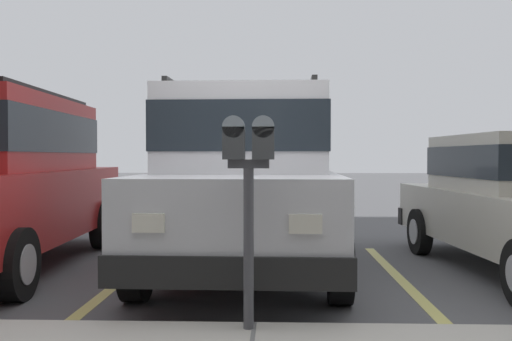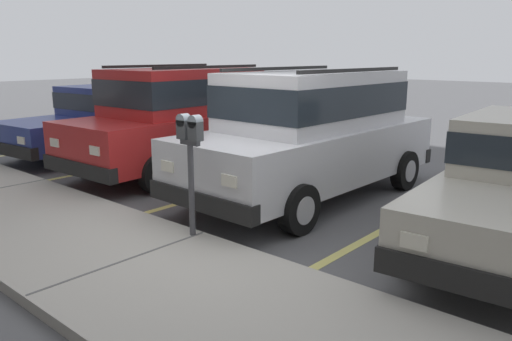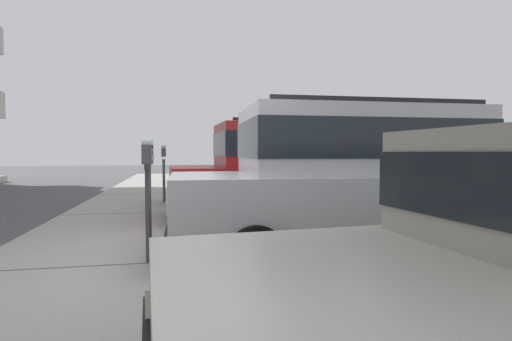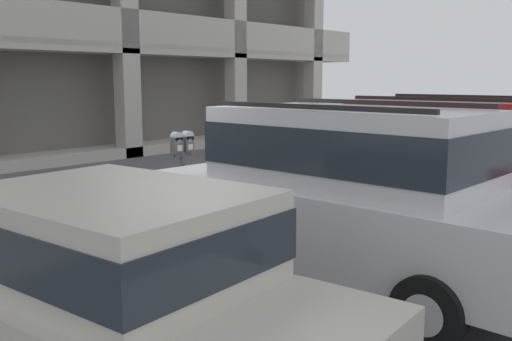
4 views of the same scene
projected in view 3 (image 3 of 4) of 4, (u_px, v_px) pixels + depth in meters
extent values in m
cube|color=#565659|center=(180.00, 276.00, 4.71)|extent=(80.00, 80.00, 0.10)
cube|color=#ADA89E|center=(61.00, 273.00, 4.45)|extent=(40.00, 2.20, 0.12)
cube|color=#606060|center=(61.00, 268.00, 4.45)|extent=(0.03, 2.16, 0.00)
cube|color=#606060|center=(116.00, 214.00, 8.37)|extent=(0.03, 2.16, 0.00)
cube|color=#606060|center=(135.00, 194.00, 12.29)|extent=(0.03, 2.16, 0.00)
cube|color=#DBD16B|center=(340.00, 310.00, 3.55)|extent=(0.12, 4.80, 0.01)
cube|color=#DBD16B|center=(268.00, 240.00, 6.41)|extent=(0.12, 4.80, 0.01)
cube|color=#DBD16B|center=(240.00, 213.00, 9.27)|extent=(0.12, 4.80, 0.01)
cube|color=#DBD16B|center=(225.00, 198.00, 12.13)|extent=(0.12, 4.80, 0.01)
cube|color=silver|center=(352.00, 204.00, 5.27)|extent=(1.93, 4.73, 0.80)
cube|color=silver|center=(356.00, 142.00, 5.24)|extent=(1.67, 2.94, 0.84)
cube|color=#232B33|center=(356.00, 140.00, 5.24)|extent=(1.70, 2.97, 0.46)
cube|color=black|center=(174.00, 231.00, 4.88)|extent=(1.88, 0.19, 0.24)
cube|color=black|center=(504.00, 220.00, 5.68)|extent=(1.88, 0.19, 0.24)
cube|color=silver|center=(171.00, 196.00, 5.41)|extent=(0.24, 0.03, 0.14)
cube|color=silver|center=(168.00, 208.00, 4.29)|extent=(0.24, 0.03, 0.14)
cylinder|color=black|center=(235.00, 225.00, 5.92)|extent=(0.21, 0.66, 0.66)
cylinder|color=#B2B2B7|center=(235.00, 225.00, 5.92)|extent=(0.23, 0.37, 0.36)
cylinder|color=black|center=(256.00, 256.00, 4.15)|extent=(0.21, 0.66, 0.66)
cylinder|color=#B2B2B7|center=(256.00, 256.00, 4.15)|extent=(0.23, 0.37, 0.36)
cylinder|color=black|center=(414.00, 219.00, 6.43)|extent=(0.21, 0.66, 0.66)
cylinder|color=#B2B2B7|center=(414.00, 219.00, 6.43)|extent=(0.23, 0.37, 0.36)
cylinder|color=black|center=(501.00, 245.00, 4.65)|extent=(0.21, 0.66, 0.66)
cylinder|color=#B2B2B7|center=(501.00, 245.00, 4.65)|extent=(0.23, 0.37, 0.36)
cube|color=black|center=(337.00, 112.00, 5.90)|extent=(0.10, 2.62, 0.05)
cube|color=black|center=(382.00, 100.00, 4.54)|extent=(0.10, 2.62, 0.05)
cube|color=silver|center=(148.00, 296.00, 2.07)|extent=(0.24, 0.05, 0.14)
cylinder|color=black|center=(282.00, 322.00, 2.61)|extent=(0.20, 0.61, 0.60)
cylinder|color=#B2B2B7|center=(282.00, 322.00, 2.61)|extent=(0.20, 0.34, 0.33)
cube|color=red|center=(288.00, 185.00, 8.16)|extent=(2.04, 4.77, 0.80)
cube|color=red|center=(290.00, 145.00, 8.14)|extent=(1.74, 2.98, 0.84)
cube|color=#232B33|center=(290.00, 144.00, 8.14)|extent=(1.77, 3.00, 0.46)
cube|color=black|center=(173.00, 202.00, 7.64)|extent=(1.88, 0.24, 0.24)
cube|color=black|center=(388.00, 196.00, 8.72)|extent=(1.88, 0.24, 0.24)
cube|color=silver|center=(169.00, 182.00, 8.16)|extent=(0.24, 0.04, 0.14)
cube|color=silver|center=(171.00, 186.00, 7.05)|extent=(0.24, 0.04, 0.14)
cylinder|color=black|center=(211.00, 202.00, 8.72)|extent=(0.23, 0.67, 0.66)
cylinder|color=#B2B2B7|center=(211.00, 202.00, 8.72)|extent=(0.24, 0.37, 0.36)
cylinder|color=black|center=(224.00, 214.00, 6.97)|extent=(0.23, 0.67, 0.66)
cylinder|color=#B2B2B7|center=(224.00, 214.00, 6.97)|extent=(0.24, 0.37, 0.36)
cylinder|color=black|center=(335.00, 198.00, 9.40)|extent=(0.23, 0.67, 0.66)
cylinder|color=#B2B2B7|center=(335.00, 198.00, 9.40)|extent=(0.24, 0.37, 0.36)
cylinder|color=black|center=(375.00, 209.00, 7.65)|extent=(0.23, 0.67, 0.66)
cylinder|color=#B2B2B7|center=(375.00, 209.00, 7.65)|extent=(0.24, 0.37, 0.36)
cube|color=black|center=(280.00, 125.00, 8.79)|extent=(0.16, 2.62, 0.05)
cube|color=black|center=(302.00, 120.00, 7.45)|extent=(0.16, 2.62, 0.05)
cube|color=navy|center=(257.00, 182.00, 10.81)|extent=(2.07, 4.53, 0.60)
cube|color=navy|center=(267.00, 159.00, 10.86)|extent=(1.66, 2.10, 0.64)
cube|color=#232B33|center=(267.00, 159.00, 10.86)|extent=(1.68, 2.13, 0.35)
cube|color=black|center=(176.00, 191.00, 10.22)|extent=(1.74, 0.31, 0.24)
cube|color=black|center=(329.00, 187.00, 11.41)|extent=(1.74, 0.31, 0.24)
cube|color=silver|center=(172.00, 180.00, 10.70)|extent=(0.24, 0.05, 0.14)
cube|color=silver|center=(176.00, 183.00, 9.69)|extent=(0.24, 0.05, 0.14)
cylinder|color=black|center=(202.00, 192.00, 11.25)|extent=(0.21, 0.61, 0.60)
cylinder|color=#B2B2B7|center=(202.00, 192.00, 11.25)|extent=(0.21, 0.34, 0.33)
cylinder|color=black|center=(212.00, 198.00, 9.65)|extent=(0.21, 0.61, 0.60)
cylinder|color=#B2B2B7|center=(212.00, 198.00, 9.65)|extent=(0.21, 0.34, 0.33)
cylinder|color=black|center=(293.00, 189.00, 12.00)|extent=(0.21, 0.61, 0.60)
cylinder|color=#B2B2B7|center=(293.00, 189.00, 12.00)|extent=(0.21, 0.34, 0.33)
cylinder|color=black|center=(316.00, 195.00, 10.40)|extent=(0.21, 0.61, 0.60)
cylinder|color=#B2B2B7|center=(316.00, 195.00, 10.40)|extent=(0.21, 0.34, 0.33)
cylinder|color=#47474C|center=(148.00, 216.00, 4.64)|extent=(0.07, 0.07, 1.09)
cube|color=#47474C|center=(148.00, 166.00, 4.62)|extent=(0.28, 0.06, 0.06)
cube|color=#424447|center=(147.00, 154.00, 4.51)|extent=(0.15, 0.11, 0.22)
cylinder|color=#8C99A3|center=(147.00, 145.00, 4.51)|extent=(0.15, 0.11, 0.15)
cube|color=#B7B293|center=(152.00, 158.00, 4.53)|extent=(0.08, 0.01, 0.08)
cube|color=#424447|center=(148.00, 154.00, 4.71)|extent=(0.15, 0.11, 0.22)
cylinder|color=#8C99A3|center=(148.00, 145.00, 4.70)|extent=(0.15, 0.11, 0.15)
cube|color=#B7B293|center=(153.00, 158.00, 4.72)|extent=(0.08, 0.01, 0.08)
cylinder|color=#595B60|center=(164.00, 180.00, 10.36)|extent=(0.07, 0.07, 1.11)
cube|color=#515459|center=(164.00, 153.00, 10.33)|extent=(0.15, 0.11, 0.22)
cylinder|color=#9EA8B2|center=(164.00, 148.00, 10.32)|extent=(0.15, 0.11, 0.15)
cube|color=#B7B293|center=(166.00, 154.00, 10.34)|extent=(0.08, 0.01, 0.08)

